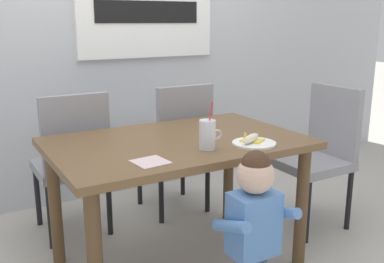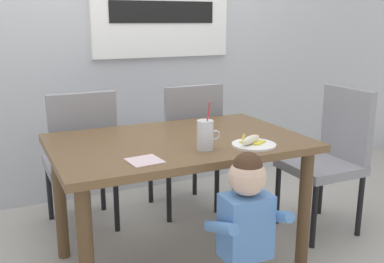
# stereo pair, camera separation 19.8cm
# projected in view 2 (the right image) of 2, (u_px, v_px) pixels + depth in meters

# --- Properties ---
(ground_plane) EXTENTS (24.00, 24.00, 0.00)m
(ground_plane) POSITION_uv_depth(u_px,v_px,m) (179.00, 263.00, 2.61)
(ground_plane) COLOR #B7B2A8
(back_wall) EXTENTS (6.40, 0.17, 2.90)m
(back_wall) POSITION_uv_depth(u_px,v_px,m) (111.00, 12.00, 3.40)
(back_wall) COLOR silver
(back_wall) RESTS_ON ground
(dining_table) EXTENTS (1.36, 0.89, 0.76)m
(dining_table) POSITION_uv_depth(u_px,v_px,m) (178.00, 158.00, 2.45)
(dining_table) COLOR brown
(dining_table) RESTS_ON ground
(dining_chair_left) EXTENTS (0.44, 0.45, 0.96)m
(dining_chair_left) POSITION_uv_depth(u_px,v_px,m) (81.00, 154.00, 2.89)
(dining_chair_left) COLOR gray
(dining_chair_left) RESTS_ON ground
(dining_chair_right) EXTENTS (0.44, 0.45, 0.96)m
(dining_chair_right) POSITION_uv_depth(u_px,v_px,m) (187.00, 141.00, 3.18)
(dining_chair_right) COLOR gray
(dining_chair_right) RESTS_ON ground
(dining_chair_far) EXTENTS (0.44, 0.44, 0.96)m
(dining_chair_far) POSITION_uv_depth(u_px,v_px,m) (331.00, 152.00, 2.93)
(dining_chair_far) COLOR gray
(dining_chair_far) RESTS_ON ground
(toddler_standing) EXTENTS (0.33, 0.24, 0.84)m
(toddler_standing) POSITION_uv_depth(u_px,v_px,m) (246.00, 219.00, 1.98)
(toddler_standing) COLOR #3F4760
(toddler_standing) RESTS_ON ground
(milk_cup) EXTENTS (0.13, 0.08, 0.25)m
(milk_cup) POSITION_uv_depth(u_px,v_px,m) (205.00, 137.00, 2.22)
(milk_cup) COLOR silver
(milk_cup) RESTS_ON dining_table
(snack_plate) EXTENTS (0.23, 0.23, 0.01)m
(snack_plate) POSITION_uv_depth(u_px,v_px,m) (254.00, 145.00, 2.29)
(snack_plate) COLOR white
(snack_plate) RESTS_ON dining_table
(peeled_banana) EXTENTS (0.18, 0.14, 0.07)m
(peeled_banana) POSITION_uv_depth(u_px,v_px,m) (251.00, 140.00, 2.29)
(peeled_banana) COLOR #F4EAC6
(peeled_banana) RESTS_ON snack_plate
(paper_napkin) EXTENTS (0.16, 0.16, 0.00)m
(paper_napkin) POSITION_uv_depth(u_px,v_px,m) (145.00, 161.00, 2.05)
(paper_napkin) COLOR silver
(paper_napkin) RESTS_ON dining_table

